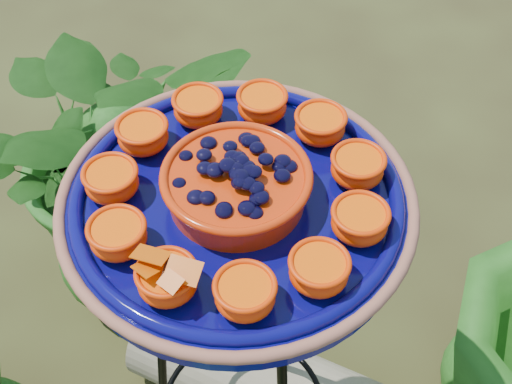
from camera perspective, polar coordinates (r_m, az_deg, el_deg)
tripod_stand at (r=1.38m, az=-1.17°, el=-12.41°), size 0.37×0.39×0.98m
feeder_dish at (r=1.02m, az=-1.54°, el=-0.59°), size 0.52×0.52×0.12m
driftwood_log at (r=1.88m, az=0.66°, el=-15.00°), size 0.70×0.27×0.23m
shrub_back_left at (r=2.01m, az=-11.31°, el=3.73°), size 0.95×0.97×0.82m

